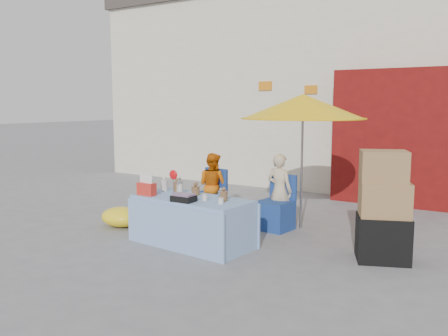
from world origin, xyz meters
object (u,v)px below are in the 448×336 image
Objects in this scene: market_table at (192,220)px; chair_right at (276,213)px; box_stack at (383,211)px; vendor_orange at (213,186)px; chair_left at (209,204)px; vendor_beige at (279,191)px; umbrella at (303,107)px.

market_table reaches higher than chair_right.
vendor_orange is at bearing 165.53° from box_stack.
chair_left and chair_right have the same top height.
chair_left is 1.00× the size of chair_right.
vendor_orange reaches higher than chair_left.
chair_left is 1.30m from vendor_beige.
umbrella reaches higher than box_stack.
vendor_orange is at bearing -174.47° from umbrella.
market_table is at bearing 74.13° from vendor_beige.
chair_right is 1.69m from umbrella.
chair_left is 0.72× the size of vendor_beige.
vendor_orange is at bearing 118.38° from market_table.
vendor_beige reaches higher than chair_left.
vendor_beige is at bearing -172.24° from vendor_orange.
chair_right is 1.30m from vendor_orange.
box_stack reaches higher than vendor_orange.
vendor_beige is 0.85× the size of box_stack.
umbrella is at bearing -166.71° from vendor_orange.
umbrella is at bearing -145.67° from vendor_beige.
market_table is at bearing -108.03° from chair_right.
vendor_beige is at bearing -153.43° from umbrella.
chair_left is 0.76× the size of vendor_orange.
chair_right is 0.41× the size of umbrella.
chair_left is 1.25m from chair_right.
market_table is at bearing -164.12° from box_stack.
vendor_beige is (1.25, 0.00, 0.03)m from vendor_orange.
chair_left is at bearing -169.59° from umbrella.
vendor_beige is (0.64, 1.47, 0.25)m from market_table.
box_stack is (1.47, -0.93, -1.26)m from umbrella.
vendor_orange reaches higher than chair_right.
umbrella reaches higher than market_table.
vendor_beige reaches higher than vendor_orange.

